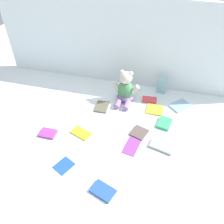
{
  "coord_description": "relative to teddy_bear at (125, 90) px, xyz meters",
  "views": [
    {
      "loc": [
        0.28,
        -1.16,
        1.09
      ],
      "look_at": [
        0.01,
        -0.1,
        0.1
      ],
      "focal_mm": 38.44,
      "sensor_mm": 36.0,
      "label": 1
    }
  ],
  "objects": [
    {
      "name": "book_case_7",
      "position": [
        0.04,
        -0.73,
        -0.08
      ],
      "size": [
        0.14,
        0.11,
        0.01
      ],
      "primitive_type": "cube",
      "rotation": [
        0.0,
        0.0,
        4.37
      ],
      "color": "#2550A7",
      "rests_on": "ground_plane"
    },
    {
      "name": "book_case_5",
      "position": [
        0.22,
        -0.06,
        -0.08
      ],
      "size": [
        0.11,
        0.1,
        0.01
      ],
      "primitive_type": "cube",
      "rotation": [
        0.0,
        0.0,
        1.55
      ],
      "color": "yellow",
      "rests_on": "ground_plane"
    },
    {
      "name": "book_case_11",
      "position": [
        0.3,
        -0.18,
        -0.08
      ],
      "size": [
        0.1,
        0.12,
        0.02
      ],
      "primitive_type": "cube",
      "rotation": [
        0.0,
        0.0,
        2.94
      ],
      "color": "#34A267",
      "rests_on": "ground_plane"
    },
    {
      "name": "book_case_0",
      "position": [
        -0.19,
        -0.39,
        -0.08
      ],
      "size": [
        0.14,
        0.11,
        0.01
      ],
      "primitive_type": "cube",
      "rotation": [
        0.0,
        0.0,
        1.2
      ],
      "color": "yellow",
      "rests_on": "ground_plane"
    },
    {
      "name": "book_case_6",
      "position": [
        0.17,
        0.04,
        -0.08
      ],
      "size": [
        0.11,
        0.07,
        0.01
      ],
      "primitive_type": "cube",
      "rotation": [
        0.0,
        0.0,
        1.64
      ],
      "color": "#D33A44",
      "rests_on": "ground_plane"
    },
    {
      "name": "book_case_2",
      "position": [
        0.39,
        0.03,
        -0.08
      ],
      "size": [
        0.16,
        0.16,
        0.01
      ],
      "primitive_type": "cube",
      "rotation": [
        0.0,
        0.0,
        2.39
      ],
      "color": "#82A7CA",
      "rests_on": "ground_plane"
    },
    {
      "name": "book_case_4",
      "position": [
        -0.14,
        -0.12,
        -0.08
      ],
      "size": [
        0.09,
        0.12,
        0.01
      ],
      "primitive_type": "cube",
      "rotation": [
        0.0,
        0.0,
        0.04
      ],
      "color": "#585644",
      "rests_on": "ground_plane"
    },
    {
      "name": "book_case_1",
      "position": [
        0.13,
        -0.41,
        -0.08
      ],
      "size": [
        0.1,
        0.15,
        0.01
      ],
      "primitive_type": "cube",
      "rotation": [
        0.0,
        0.0,
        2.96
      ],
      "color": "purple",
      "rests_on": "ground_plane"
    },
    {
      "name": "book_case_10",
      "position": [
        -0.39,
        -0.44,
        -0.08
      ],
      "size": [
        0.1,
        0.07,
        0.02
      ],
      "primitive_type": "cube",
      "rotation": [
        0.0,
        0.0,
        1.56
      ],
      "color": "purple",
      "rests_on": "ground_plane"
    },
    {
      "name": "book_case_3",
      "position": [
        0.15,
        -0.3,
        -0.08
      ],
      "size": [
        0.12,
        0.12,
        0.01
      ],
      "primitive_type": "cube",
      "rotation": [
        0.0,
        0.0,
        2.81
      ],
      "color": "brown",
      "rests_on": "ground_plane"
    },
    {
      "name": "teddy_bear",
      "position": [
        0.0,
        0.0,
        0.0
      ],
      "size": [
        0.2,
        0.18,
        0.24
      ],
      "rotation": [
        0.0,
        0.0,
        -0.04
      ],
      "color": "#4C8C59",
      "rests_on": "ground_plane"
    },
    {
      "name": "book_case_9",
      "position": [
        -0.2,
        -0.64,
        -0.08
      ],
      "size": [
        0.12,
        0.12,
        0.01
      ],
      "primitive_type": "cube",
      "rotation": [
        0.0,
        0.0,
        2.69
      ],
      "color": "#1F4EAF",
      "rests_on": "ground_plane"
    },
    {
      "name": "book_case_12",
      "position": [
        0.3,
        -0.38,
        -0.08
      ],
      "size": [
        0.15,
        0.1,
        0.01
      ],
      "primitive_type": "cube",
      "rotation": [
        0.0,
        0.0,
        1.32
      ],
      "color": "#929794",
      "rests_on": "ground_plane"
    },
    {
      "name": "book_case_8",
      "position": [
        0.24,
        0.15,
        -0.02
      ],
      "size": [
        0.07,
        0.03,
        0.13
      ],
      "primitive_type": "cube",
      "rotation": [
        0.02,
        0.0,
        -0.18
      ],
      "color": "#85BCCF",
      "rests_on": "ground_plane"
    },
    {
      "name": "ground_plane",
      "position": [
        -0.04,
        -0.16,
        -0.09
      ],
      "size": [
        3.2,
        3.2,
        0.0
      ],
      "primitive_type": "plane",
      "color": "silver"
    },
    {
      "name": "backdrop_drape",
      "position": [
        -0.04,
        0.23,
        0.23
      ],
      "size": [
        1.89,
        0.03,
        0.64
      ],
      "primitive_type": "cube",
      "color": "white",
      "rests_on": "ground_plane"
    }
  ]
}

